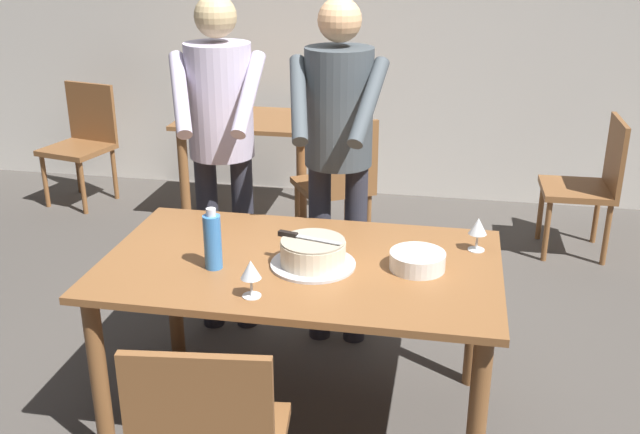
# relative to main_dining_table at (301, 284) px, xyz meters

# --- Properties ---
(ground_plane) EXTENTS (14.00, 14.00, 0.00)m
(ground_plane) POSITION_rel_main_dining_table_xyz_m (0.00, 0.00, -0.65)
(ground_plane) COLOR #4C4742
(back_wall) EXTENTS (10.00, 0.12, 2.70)m
(back_wall) POSITION_rel_main_dining_table_xyz_m (0.00, 3.02, 0.70)
(back_wall) COLOR beige
(back_wall) RESTS_ON ground_plane
(main_dining_table) EXTENTS (1.60, 0.94, 0.75)m
(main_dining_table) POSITION_rel_main_dining_table_xyz_m (0.00, 0.00, 0.00)
(main_dining_table) COLOR brown
(main_dining_table) RESTS_ON ground_plane
(cake_on_platter) EXTENTS (0.34, 0.34, 0.11)m
(cake_on_platter) POSITION_rel_main_dining_table_xyz_m (0.06, -0.03, 0.16)
(cake_on_platter) COLOR silver
(cake_on_platter) RESTS_ON main_dining_table
(cake_knife) EXTENTS (0.27, 0.09, 0.02)m
(cake_knife) POSITION_rel_main_dining_table_xyz_m (-0.01, -0.02, 0.22)
(cake_knife) COLOR silver
(cake_knife) RESTS_ON cake_on_platter
(plate_stack) EXTENTS (0.22, 0.22, 0.07)m
(plate_stack) POSITION_rel_main_dining_table_xyz_m (0.47, 0.02, 0.14)
(plate_stack) COLOR white
(plate_stack) RESTS_ON main_dining_table
(wine_glass_near) EXTENTS (0.08, 0.08, 0.14)m
(wine_glass_near) POSITION_rel_main_dining_table_xyz_m (0.70, 0.24, 0.21)
(wine_glass_near) COLOR silver
(wine_glass_near) RESTS_ON main_dining_table
(wine_glass_far) EXTENTS (0.08, 0.08, 0.14)m
(wine_glass_far) POSITION_rel_main_dining_table_xyz_m (-0.11, -0.33, 0.21)
(wine_glass_far) COLOR silver
(wine_glass_far) RESTS_ON main_dining_table
(water_bottle) EXTENTS (0.07, 0.07, 0.25)m
(water_bottle) POSITION_rel_main_dining_table_xyz_m (-0.32, -0.12, 0.22)
(water_bottle) COLOR #387AC6
(water_bottle) RESTS_ON main_dining_table
(person_cutting_cake) EXTENTS (0.47, 0.56, 1.72)m
(person_cutting_cake) POSITION_rel_main_dining_table_xyz_m (0.04, 0.68, 0.43)
(person_cutting_cake) COLOR #2D2D38
(person_cutting_cake) RESTS_ON ground_plane
(person_standing_beside) EXTENTS (0.46, 0.57, 1.72)m
(person_standing_beside) POSITION_rel_main_dining_table_xyz_m (-0.55, 0.71, 0.43)
(person_standing_beside) COLOR #2D2D38
(person_standing_beside) RESTS_ON ground_plane
(background_table) EXTENTS (1.00, 0.70, 0.74)m
(background_table) POSITION_rel_main_dining_table_xyz_m (-0.86, 2.32, -0.07)
(background_table) COLOR brown
(background_table) RESTS_ON ground_plane
(background_chair_0) EXTENTS (0.45, 0.45, 0.90)m
(background_chair_0) POSITION_rel_main_dining_table_xyz_m (1.45, 2.06, -0.15)
(background_chair_0) COLOR brown
(background_chair_0) RESTS_ON ground_plane
(background_chair_1) EXTENTS (0.60, 0.60, 0.90)m
(background_chair_1) POSITION_rel_main_dining_table_xyz_m (-0.15, 1.79, -0.15)
(background_chair_1) COLOR brown
(background_chair_1) RESTS_ON ground_plane
(background_chair_2) EXTENTS (0.53, 0.53, 0.90)m
(background_chair_2) POSITION_rel_main_dining_table_xyz_m (-2.22, 2.40, -0.15)
(background_chair_2) COLOR brown
(background_chair_2) RESTS_ON ground_plane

